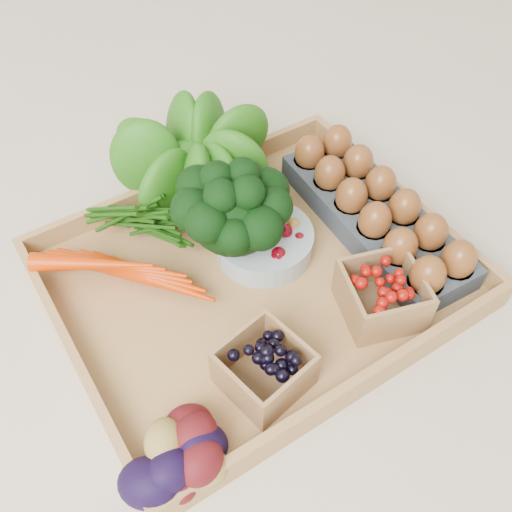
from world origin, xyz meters
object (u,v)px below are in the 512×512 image
broccoli (234,231)px  egg_carton (374,218)px  tray (256,279)px  cherry_bowl (264,242)px

broccoli → egg_carton: broccoli is taller
tray → broccoli: bearing=101.7°
broccoli → tray: bearing=-78.3°
tray → broccoli: size_ratio=3.46×
broccoli → cherry_bowl: (0.05, -0.01, -0.04)m
broccoli → egg_carton: (0.21, -0.06, -0.04)m
broccoli → cherry_bowl: 0.06m
tray → cherry_bowl: size_ratio=3.79×
cherry_bowl → egg_carton: size_ratio=0.42×
broccoli → cherry_bowl: broccoli is taller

